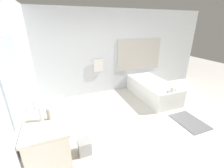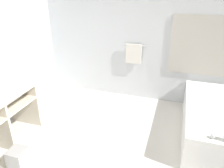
# 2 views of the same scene
# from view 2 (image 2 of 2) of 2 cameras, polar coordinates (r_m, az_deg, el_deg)

# --- Properties ---
(wall_back_with_blinds) EXTENTS (7.40, 0.13, 2.70)m
(wall_back_with_blinds) POSITION_cam_2_polar(r_m,az_deg,el_deg) (4.39, 10.57, 12.20)
(wall_back_with_blinds) COLOR silver
(wall_back_with_blinds) RESTS_ON ground_plane
(bathtub) EXTENTS (0.91, 1.88, 0.65)m
(bathtub) POSITION_cam_2_polar(r_m,az_deg,el_deg) (3.88, 25.06, -8.46)
(bathtub) COLOR white
(bathtub) RESTS_ON ground_plane
(waste_bin) EXTENTS (0.23, 0.23, 0.27)m
(waste_bin) POSITION_cam_2_polar(r_m,az_deg,el_deg) (3.34, -23.23, -17.39)
(waste_bin) COLOR #B2B2B2
(waste_bin) RESTS_ON ground_plane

